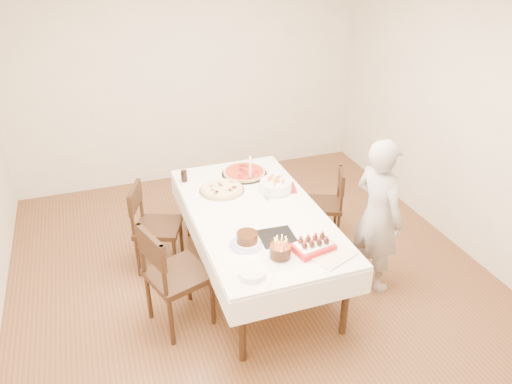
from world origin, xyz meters
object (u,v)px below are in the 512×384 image
object	(u,v)px
layer_cake	(247,238)
chair_right_savory	(323,205)
chair_left_savory	(158,227)
strawberry_box	(313,246)
pizza_white	(222,189)
cola_glass	(184,176)
person	(378,216)
birthday_cake	(280,247)
dining_table	(256,245)
taper_candle	(250,169)
pizza_pepperoni	(244,172)
pasta_bowl	(276,186)
chair_left_dessert	(178,275)

from	to	relation	value
layer_cake	chair_right_savory	bearing A→B (deg)	37.66
chair_left_savory	layer_cake	distance (m)	1.17
chair_right_savory	strawberry_box	xyz separation A→B (m)	(-0.68, -1.16, 0.38)
pizza_white	strawberry_box	size ratio (longest dim) A/B	1.42
cola_glass	person	bearing A→B (deg)	-39.14
cola_glass	birthday_cake	xyz separation A→B (m)	(0.43, -1.51, 0.03)
dining_table	taper_candle	bearing A→B (deg)	76.25
pizza_white	pizza_pepperoni	world-z (taller)	same
pasta_bowl	birthday_cake	world-z (taller)	birthday_cake
birthday_cake	strawberry_box	size ratio (longest dim) A/B	0.53
chair_right_savory	birthday_cake	bearing A→B (deg)	-107.05
taper_candle	birthday_cake	size ratio (longest dim) A/B	1.68
pizza_white	layer_cake	world-z (taller)	layer_cake
chair_left_savory	chair_left_dessert	xyz separation A→B (m)	(0.03, -0.85, 0.05)
chair_left_savory	pizza_white	world-z (taller)	chair_left_savory
dining_table	chair_left_dessert	size ratio (longest dim) A/B	2.17
chair_right_savory	chair_left_savory	world-z (taller)	chair_left_savory
chair_right_savory	taper_candle	xyz separation A→B (m)	(-0.77, 0.14, 0.49)
strawberry_box	chair_right_savory	bearing A→B (deg)	59.65
chair_right_savory	dining_table	bearing A→B (deg)	-131.73
dining_table	chair_left_dessert	world-z (taller)	chair_left_dessert
dining_table	pizza_pepperoni	size ratio (longest dim) A/B	4.57
dining_table	chair_right_savory	world-z (taller)	chair_right_savory
taper_candle	pizza_white	bearing A→B (deg)	-162.43
chair_left_savory	pizza_white	xyz separation A→B (m)	(0.64, -0.04, 0.33)
person	taper_candle	world-z (taller)	person
pasta_bowl	cola_glass	size ratio (longest dim) A/B	2.64
pasta_bowl	chair_left_dessert	bearing A→B (deg)	-149.74
person	pizza_white	world-z (taller)	person
chair_left_savory	cola_glass	bearing A→B (deg)	-118.68
pizza_white	pasta_bowl	bearing A→B (deg)	-18.52
chair_right_savory	person	bearing A→B (deg)	-60.69
person	pasta_bowl	size ratio (longest dim) A/B	4.80
taper_candle	strawberry_box	bearing A→B (deg)	-86.06
layer_cake	chair_left_dessert	bearing A→B (deg)	170.36
person	pizza_white	distance (m)	1.49
pizza_pepperoni	birthday_cake	size ratio (longest dim) A/B	2.78
person	chair_left_savory	bearing A→B (deg)	49.87
pizza_white	taper_candle	xyz separation A→B (m)	(0.33, 0.10, 0.12)
cola_glass	layer_cake	size ratio (longest dim) A/B	0.53
taper_candle	layer_cake	world-z (taller)	taper_candle
pizza_pepperoni	chair_right_savory	bearing A→B (deg)	-21.48
dining_table	pizza_white	size ratio (longest dim) A/B	4.79
strawberry_box	pizza_pepperoni	bearing A→B (deg)	93.82
chair_left_savory	taper_candle	distance (m)	1.07
person	pizza_pepperoni	world-z (taller)	person
pizza_pepperoni	pasta_bowl	world-z (taller)	pasta_bowl
cola_glass	strawberry_box	xyz separation A→B (m)	(0.71, -1.51, -0.02)
cola_glass	birthday_cake	size ratio (longest dim) A/B	0.70
dining_table	chair_left_savory	bearing A→B (deg)	148.71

